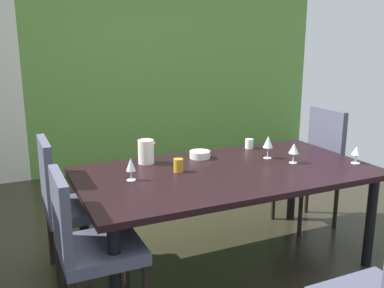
# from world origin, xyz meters

# --- Properties ---
(ground_plane) EXTENTS (5.88, 5.41, 0.02)m
(ground_plane) POSITION_xyz_m (0.00, 0.00, -0.01)
(ground_plane) COLOR #2A271A
(garden_window_panel) EXTENTS (3.87, 0.10, 2.56)m
(garden_window_panel) POSITION_xyz_m (1.00, 2.65, 1.28)
(garden_window_panel) COLOR #5B8D3A
(garden_window_panel) RESTS_ON ground_plane
(dining_table) EXTENTS (2.06, 1.10, 0.72)m
(dining_table) POSITION_xyz_m (0.22, -0.01, 0.65)
(dining_table) COLOR black
(dining_table) RESTS_ON ground_plane
(chair_left_far) EXTENTS (0.44, 0.44, 0.98)m
(chair_left_far) POSITION_xyz_m (-0.83, 0.31, 0.55)
(chair_left_far) COLOR #494B5E
(chair_left_far) RESTS_ON ground_plane
(chair_left_near) EXTENTS (0.44, 0.44, 0.94)m
(chair_left_near) POSITION_xyz_m (-0.83, -0.33, 0.54)
(chair_left_near) COLOR #494B5E
(chair_left_near) RESTS_ON ground_plane
(chair_right_far) EXTENTS (0.44, 0.44, 1.02)m
(chair_right_far) POSITION_xyz_m (1.27, 0.31, 0.57)
(chair_right_far) COLOR #494B5E
(chair_right_far) RESTS_ON ground_plane
(wine_glass_south) EXTENTS (0.08, 0.08, 0.17)m
(wine_glass_south) POSITION_xyz_m (0.65, 0.13, 0.84)
(wine_glass_south) COLOR silver
(wine_glass_south) RESTS_ON dining_table
(wine_glass_right) EXTENTS (0.06, 0.06, 0.15)m
(wine_glass_right) POSITION_xyz_m (-0.46, 0.05, 0.82)
(wine_glass_right) COLOR silver
(wine_glass_right) RESTS_ON dining_table
(wine_glass_left) EXTENTS (0.08, 0.08, 0.15)m
(wine_glass_left) POSITION_xyz_m (0.74, -0.06, 0.83)
(wine_glass_left) COLOR silver
(wine_glass_left) RESTS_ON dining_table
(wine_glass_near_window) EXTENTS (0.07, 0.07, 0.13)m
(wine_glass_near_window) POSITION_xyz_m (1.15, -0.26, 0.81)
(wine_glass_near_window) COLOR silver
(wine_glass_near_window) RESTS_ON dining_table
(serving_bowl_center) EXTENTS (0.16, 0.16, 0.05)m
(serving_bowl_center) POSITION_xyz_m (0.18, 0.35, 0.75)
(serving_bowl_center) COLOR silver
(serving_bowl_center) RESTS_ON dining_table
(cup_front) EXTENTS (0.07, 0.07, 0.08)m
(cup_front) POSITION_xyz_m (0.68, 0.44, 0.76)
(cup_front) COLOR white
(cup_front) RESTS_ON dining_table
(cup_rear) EXTENTS (0.07, 0.07, 0.09)m
(cup_rear) POSITION_xyz_m (-0.11, 0.09, 0.77)
(cup_rear) COLOR #BE8D1F
(cup_rear) RESTS_ON dining_table
(pitcher_corner) EXTENTS (0.13, 0.12, 0.18)m
(pitcher_corner) POSITION_xyz_m (-0.24, 0.38, 0.81)
(pitcher_corner) COLOR white
(pitcher_corner) RESTS_ON dining_table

